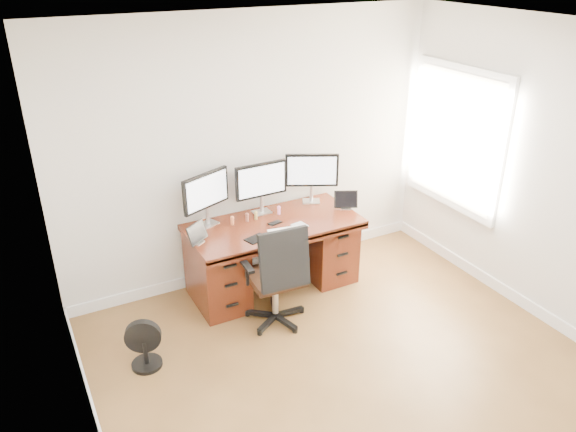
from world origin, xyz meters
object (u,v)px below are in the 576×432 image
floor_fan (145,345)px  keyboard (285,231)px  desk (273,252)px  office_chair (277,292)px  monitor_center (261,182)px

floor_fan → keyboard: keyboard is taller
desk → floor_fan: 1.62m
office_chair → desk: bearing=71.0°
office_chair → monitor_center: 1.13m
floor_fan → desk: bearing=42.0°
desk → monitor_center: bearing=90.0°
monitor_center → floor_fan: bearing=-151.8°
office_chair → monitor_center: bearing=77.2°
floor_fan → monitor_center: size_ratio=0.80×
desk → keyboard: bearing=-88.4°
monitor_center → keyboard: bearing=-90.6°
desk → floor_fan: bearing=-157.9°
office_chair → floor_fan: (-1.25, -0.03, -0.13)m
office_chair → keyboard: office_chair is taller
floor_fan → keyboard: 1.63m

